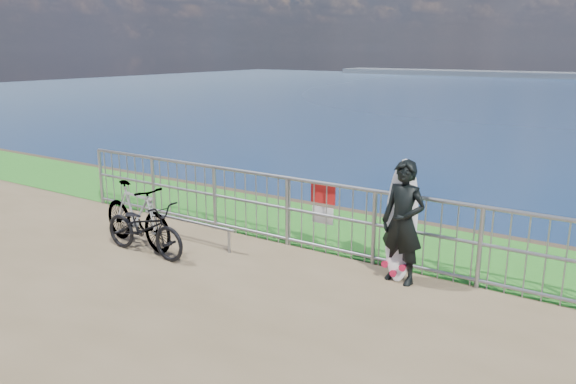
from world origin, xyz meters
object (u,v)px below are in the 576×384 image
Objects in this scene: surfer at (403,222)px; bicycle_near at (144,228)px; surfboard at (401,225)px; bicycle_far at (137,215)px.

bicycle_near is (-3.66, -1.18, -0.41)m from surfer.
surfboard is 3.82m from bicycle_near.
bicycle_near is at bearing -160.41° from surfboard.
bicycle_far reaches higher than bicycle_near.
surfer reaches higher than bicycle_near.
surfer reaches higher than bicycle_far.
bicycle_far is at bearing -164.88° from surfboard.
bicycle_near is at bearing -110.19° from bicycle_far.
surfboard is 4.12m from bicycle_far.
surfboard is (-0.07, 0.10, -0.08)m from surfer.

